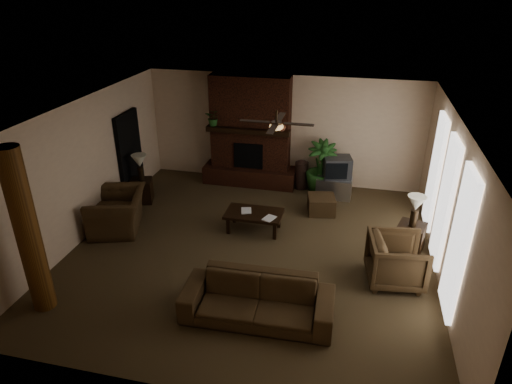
% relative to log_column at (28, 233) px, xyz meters
% --- Properties ---
extents(room_shell, '(7.00, 7.00, 7.00)m').
position_rel_log_column_xyz_m(room_shell, '(2.95, 2.40, 0.00)').
color(room_shell, brown).
rests_on(room_shell, ground).
extents(fireplace, '(2.40, 0.70, 2.80)m').
position_rel_log_column_xyz_m(fireplace, '(2.15, 5.62, -0.24)').
color(fireplace, '#451F12').
rests_on(fireplace, ground).
extents(windows, '(0.08, 3.65, 2.35)m').
position_rel_log_column_xyz_m(windows, '(6.40, 2.60, -0.05)').
color(windows, white).
rests_on(windows, ground).
extents(log_column, '(0.36, 0.36, 2.80)m').
position_rel_log_column_xyz_m(log_column, '(0.00, 0.00, 0.00)').
color(log_column, brown).
rests_on(log_column, ground).
extents(doorway, '(0.10, 1.00, 2.10)m').
position_rel_log_column_xyz_m(doorway, '(-0.49, 4.20, -0.35)').
color(doorway, black).
rests_on(doorway, ground).
extents(ceiling_fan, '(1.35, 1.35, 0.37)m').
position_rel_log_column_xyz_m(ceiling_fan, '(3.35, 2.70, 1.13)').
color(ceiling_fan, black).
rests_on(ceiling_fan, ceiling).
extents(sofa, '(2.40, 0.77, 0.93)m').
position_rel_log_column_xyz_m(sofa, '(3.50, 0.52, -0.94)').
color(sofa, '#46331E').
rests_on(sofa, ground).
extents(armchair_left, '(1.17, 1.46, 1.11)m').
position_rel_log_column_xyz_m(armchair_left, '(-0.04, 2.59, -0.85)').
color(armchair_left, '#46331E').
rests_on(armchair_left, ground).
extents(armchair_right, '(1.00, 1.05, 0.97)m').
position_rel_log_column_xyz_m(armchair_right, '(5.67, 1.98, -0.91)').
color(armchair_right, '#46331E').
rests_on(armchair_right, ground).
extents(coffee_table, '(1.20, 0.70, 0.43)m').
position_rel_log_column_xyz_m(coffee_table, '(2.82, 3.17, -1.03)').
color(coffee_table, black).
rests_on(coffee_table, ground).
extents(ottoman, '(0.70, 0.70, 0.40)m').
position_rel_log_column_xyz_m(ottoman, '(4.14, 4.31, -1.20)').
color(ottoman, '#46331E').
rests_on(ottoman, ground).
extents(tv_stand, '(0.87, 0.53, 0.50)m').
position_rel_log_column_xyz_m(tv_stand, '(4.37, 5.23, -1.15)').
color(tv_stand, '#B2B2B5').
rests_on(tv_stand, ground).
extents(tv, '(0.74, 0.65, 0.52)m').
position_rel_log_column_xyz_m(tv, '(4.40, 5.28, -0.64)').
color(tv, '#323335').
rests_on(tv, tv_stand).
extents(floor_vase, '(0.34, 0.34, 0.77)m').
position_rel_log_column_xyz_m(floor_vase, '(3.51, 5.55, -0.97)').
color(floor_vase, '#33211C').
rests_on(floor_vase, ground).
extents(floor_plant, '(1.11, 1.50, 0.75)m').
position_rel_log_column_xyz_m(floor_plant, '(4.01, 5.42, -1.03)').
color(floor_plant, '#285923').
rests_on(floor_plant, ground).
extents(side_table_left, '(0.63, 0.63, 0.55)m').
position_rel_log_column_xyz_m(side_table_left, '(-0.15, 3.93, -1.12)').
color(side_table_left, black).
rests_on(side_table_left, ground).
extents(lamp_left, '(0.40, 0.40, 0.65)m').
position_rel_log_column_xyz_m(lamp_left, '(-0.11, 3.93, -0.40)').
color(lamp_left, black).
rests_on(lamp_left, side_table_left).
extents(side_table_right, '(0.62, 0.62, 0.55)m').
position_rel_log_column_xyz_m(side_table_right, '(6.02, 3.15, -1.12)').
color(side_table_right, black).
rests_on(side_table_right, ground).
extents(lamp_right, '(0.41, 0.41, 0.65)m').
position_rel_log_column_xyz_m(lamp_right, '(6.01, 3.10, -0.40)').
color(lamp_right, black).
rests_on(lamp_right, side_table_right).
extents(mantel_plant, '(0.42, 0.46, 0.33)m').
position_rel_log_column_xyz_m(mantel_plant, '(1.27, 5.39, 0.32)').
color(mantel_plant, '#285923').
rests_on(mantel_plant, fireplace).
extents(mantel_vase, '(0.25, 0.26, 0.22)m').
position_rel_log_column_xyz_m(mantel_vase, '(2.99, 5.35, 0.27)').
color(mantel_vase, '#98563D').
rests_on(mantel_vase, fireplace).
extents(book_a, '(0.22, 0.08, 0.29)m').
position_rel_log_column_xyz_m(book_a, '(2.54, 3.16, -0.83)').
color(book_a, '#999999').
rests_on(book_a, coffee_table).
extents(book_b, '(0.21, 0.10, 0.29)m').
position_rel_log_column_xyz_m(book_b, '(3.09, 3.01, -0.82)').
color(book_b, '#999999').
rests_on(book_b, coffee_table).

